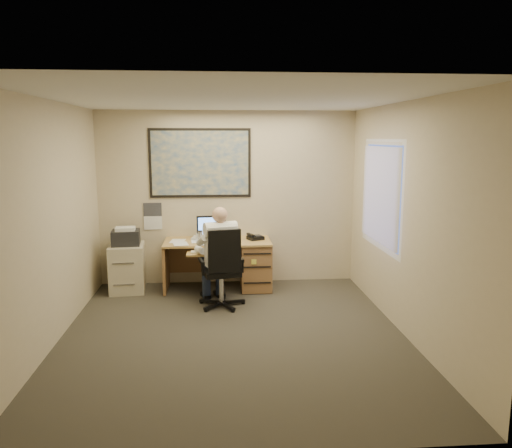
{
  "coord_description": "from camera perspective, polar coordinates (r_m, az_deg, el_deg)",
  "views": [
    {
      "loc": [
        -0.18,
        -5.53,
        2.29
      ],
      "look_at": [
        0.37,
        1.3,
        1.1
      ],
      "focal_mm": 35.0,
      "sensor_mm": 36.0,
      "label": 1
    }
  ],
  "objects": [
    {
      "name": "window_blinds",
      "position": [
        6.72,
        14.1,
        3.26
      ],
      "size": [
        0.06,
        1.4,
        1.3
      ],
      "primitive_type": null,
      "color": "beige",
      "rests_on": "room_shell"
    },
    {
      "name": "filing_cabinet",
      "position": [
        7.76,
        -14.52,
        -4.39
      ],
      "size": [
        0.56,
        0.65,
        0.98
      ],
      "rotation": [
        0.0,
        0.0,
        0.09
      ],
      "color": "beige",
      "rests_on": "ground"
    },
    {
      "name": "office_chair",
      "position": [
        6.83,
        -4.07,
        -6.87
      ],
      "size": [
        0.77,
        0.77,
        1.11
      ],
      "rotation": [
        0.0,
        0.0,
        0.19
      ],
      "color": "black",
      "rests_on": "ground"
    },
    {
      "name": "wall_calendar",
      "position": [
        7.92,
        -11.72,
        0.88
      ],
      "size": [
        0.28,
        0.01,
        0.42
      ],
      "primitive_type": "cube",
      "color": "white",
      "rests_on": "room_shell"
    },
    {
      "name": "desk",
      "position": [
        7.66,
        -1.89,
        -4.12
      ],
      "size": [
        1.6,
        0.97,
        1.1
      ],
      "color": "tan",
      "rests_on": "ground"
    },
    {
      "name": "person",
      "position": [
        6.82,
        -4.03,
        -3.76
      ],
      "size": [
        0.77,
        0.93,
        1.37
      ],
      "primitive_type": null,
      "rotation": [
        0.0,
        0.0,
        0.3
      ],
      "color": "white",
      "rests_on": "office_chair"
    },
    {
      "name": "room_shell",
      "position": [
        5.61,
        -2.7,
        0.22
      ],
      "size": [
        4.0,
        4.5,
        2.7
      ],
      "color": "#343028",
      "rests_on": "ground"
    },
    {
      "name": "world_map",
      "position": [
        7.77,
        -6.4,
        6.93
      ],
      "size": [
        1.56,
        0.03,
        1.06
      ],
      "primitive_type": "cube",
      "color": "#1E4C93",
      "rests_on": "room_shell"
    }
  ]
}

